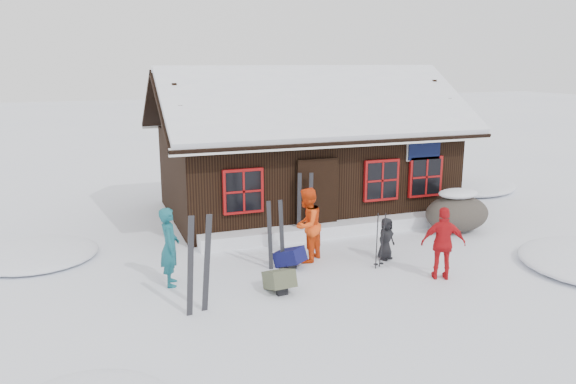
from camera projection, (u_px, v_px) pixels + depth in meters
name	position (u px, v px, depth m)	size (l,w,h in m)	color
ground	(322.00, 270.00, 12.43)	(120.00, 120.00, 0.00)	white
mountain_hut	(303.00, 160.00, 17.13)	(8.90, 6.09, 4.42)	black
snow_drift	(340.00, 228.00, 14.95)	(7.60, 0.60, 0.35)	white
snow_mounds	(351.00, 238.00, 14.69)	(20.60, 13.20, 0.48)	white
skier_teal	(170.00, 247.00, 11.44)	(0.60, 0.39, 1.64)	#145762
skier_orange_left	(307.00, 225.00, 12.81)	(0.84, 0.65, 1.73)	#F14711
skier_orange_right	(443.00, 243.00, 11.77)	(0.92, 0.38, 1.56)	red
skier_crouched	(386.00, 239.00, 13.01)	(0.49, 0.32, 1.00)	black
boulder	(457.00, 212.00, 15.16)	(1.79, 1.34, 1.05)	#48423A
ski_pair_left	(199.00, 266.00, 10.14)	(0.55, 0.15, 1.90)	black
ski_pair_mid	(276.00, 236.00, 12.32)	(0.42, 0.09, 1.62)	black
ski_pair_right	(305.00, 207.00, 14.41)	(0.41, 0.14, 1.81)	black
ski_poles	(380.00, 241.00, 12.45)	(0.23, 0.11, 1.30)	black
backpack_blue	(290.00, 260.00, 12.57)	(0.46, 0.61, 0.33)	#101247
backpack_olive	(279.00, 283.00, 11.23)	(0.49, 0.64, 0.35)	#4B4F39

